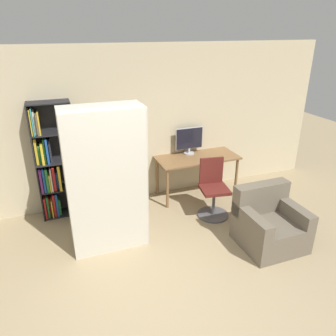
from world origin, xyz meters
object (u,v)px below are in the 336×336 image
object	(u,v)px
monitor	(189,140)
bookshelf	(52,166)
mattress_near	(108,185)
armchair	(269,224)
office_chair	(213,193)
mattress_far	(105,178)

from	to	relation	value
monitor	bookshelf	xyz separation A→B (m)	(-2.41, -0.03, -0.16)
monitor	mattress_near	size ratio (longest dim) A/B	0.26
monitor	armchair	world-z (taller)	monitor
mattress_near	monitor	bearing A→B (deg)	36.99
monitor	armchair	bearing A→B (deg)	-78.47
mattress_near	armchair	bearing A→B (deg)	-16.58
office_chair	mattress_far	xyz separation A→B (m)	(-1.77, -0.12, 0.62)
monitor	armchair	xyz separation A→B (m)	(0.40, -1.95, -0.71)
monitor	armchair	size ratio (longest dim) A/B	0.62
bookshelf	mattress_near	xyz separation A→B (m)	(0.67, -1.29, 0.15)
office_chair	mattress_far	world-z (taller)	mattress_far
monitor	mattress_near	distance (m)	2.19
armchair	mattress_near	bearing A→B (deg)	163.42
monitor	office_chair	bearing A→B (deg)	-88.54
mattress_far	armchair	size ratio (longest dim) A/B	2.40
monitor	mattress_near	bearing A→B (deg)	-143.01
bookshelf	mattress_far	world-z (taller)	mattress_far
monitor	office_chair	world-z (taller)	monitor
mattress_far	armchair	distance (m)	2.42
monitor	bookshelf	world-z (taller)	bookshelf
office_chair	mattress_far	bearing A→B (deg)	-176.03
office_chair	armchair	xyz separation A→B (m)	(0.37, -1.00, -0.08)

